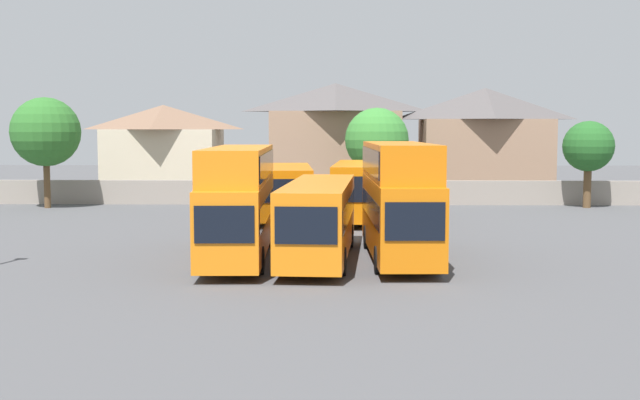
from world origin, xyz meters
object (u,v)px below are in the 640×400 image
Objects in this scene: house_terrace_right at (485,141)px; bus_5 at (356,188)px; bus_3 at (399,194)px; tree_right_of_lot at (588,147)px; bus_1 at (239,196)px; tree_left_of_lot at (45,132)px; bus_4 at (291,189)px; house_terrace_centre at (336,138)px; tree_behind_wall at (377,140)px; house_terrace_left at (164,149)px; bus_2 at (319,215)px.

bus_5 is at bearing -120.78° from house_terrace_right.
tree_right_of_lot is at bearing 144.79° from bus_3.
tree_left_of_lot is (-16.46, 21.99, 2.66)m from bus_1.
house_terrace_centre reaches higher than bus_4.
house_terrace_right is (16.74, 33.73, 1.88)m from bus_1.
house_terrace_centre is at bearing 176.57° from house_terrace_right.
tree_behind_wall is at bearing -146.51° from house_terrace_right.
house_terrace_centre is 12.67m from house_terrace_right.
tree_behind_wall is (3.21, -7.00, -0.08)m from house_terrace_centre.
house_terrace_right is (15.38, 18.64, 2.72)m from bus_4.
bus_5 is 1.72× the size of tree_right_of_lot.
tree_left_of_lot is (-21.89, 7.25, 3.39)m from bus_5.
house_terrace_left reaches higher than bus_4.
house_terrace_left is at bearing -178.79° from house_terrace_right.
house_terrace_left reaches higher than bus_5.
house_terrace_centre reaches higher than tree_left_of_lot.
bus_3 is (6.94, -0.04, 0.10)m from bus_1.
house_terrace_centre reaches higher than house_terrace_right.
bus_3 is at bearing -90.77° from tree_behind_wall.
house_terrace_left is 0.85× the size of house_terrace_centre.
bus_4 is 0.94× the size of house_terrace_right.
bus_3 is 14.88m from bus_5.
house_terrace_centre reaches higher than tree_right_of_lot.
tree_behind_wall is (0.37, 27.53, 1.93)m from bus_3.
house_terrace_right is (11.31, 18.99, 2.61)m from bus_5.
tree_behind_wall reaches higher than bus_5.
tree_left_of_lot is 24.40m from tree_behind_wall.
tree_behind_wall is 15.53m from tree_right_of_lot.
house_terrace_right reaches higher than tree_left_of_lot.
bus_3 is 16.15m from bus_4.
tree_right_of_lot is (20.80, 7.89, 2.45)m from bus_4.
house_terrace_right is (9.80, 33.77, 1.79)m from bus_3.
house_terrace_left is (-15.91, 18.42, 1.88)m from bus_5.
tree_right_of_lot is at bearing 1.48° from tree_left_of_lot.
bus_5 is 18.80m from tree_right_of_lot.
tree_behind_wall is (3.81, 27.64, 2.85)m from bus_2.
house_terrace_right is at bearing 19.48° from tree_left_of_lot.
bus_1 is at bearing -16.88° from bus_5.
house_terrace_centre is (0.60, 34.64, 2.92)m from bus_2.
bus_3 is at bearing -43.27° from tree_left_of_lot.
tree_left_of_lot is (-20.56, -12.50, 0.55)m from house_terrace_centre.
tree_left_of_lot is (-33.20, -11.74, 0.78)m from house_terrace_right.
bus_1 is 34.79m from house_terrace_centre.
tree_left_of_lot is at bearing -134.71° from bus_2.
tree_behind_wall is at bearing 163.09° from bus_1.
house_terrace_left is at bearing -135.83° from bus_5.
bus_3 is 27.60m from tree_behind_wall.
bus_1 is 0.98× the size of bus_2.
tree_behind_wall is (23.77, 5.50, -0.63)m from tree_left_of_lot.
tree_right_of_lot is at bearing 106.65° from bus_4.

